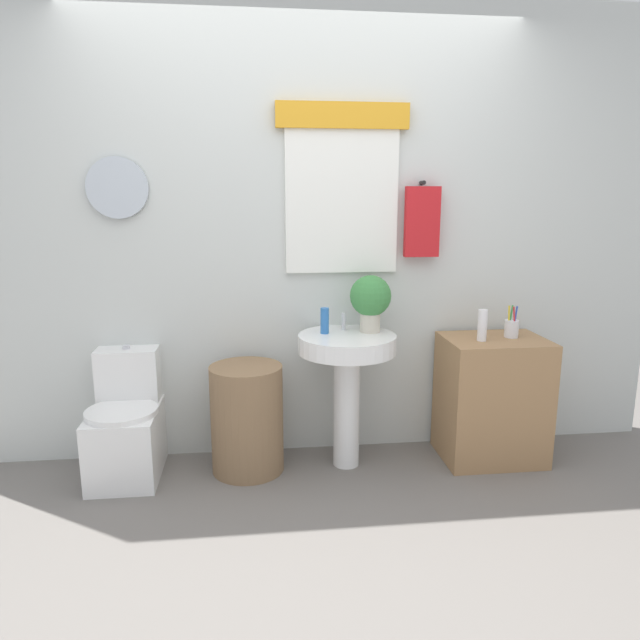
# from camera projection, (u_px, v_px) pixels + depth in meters

# --- Properties ---
(ground_plane) EXTENTS (8.00, 8.00, 0.00)m
(ground_plane) POSITION_uv_depth(u_px,v_px,m) (323.00, 555.00, 2.51)
(ground_plane) COLOR slate
(back_wall) EXTENTS (4.40, 0.18, 2.60)m
(back_wall) POSITION_uv_depth(u_px,v_px,m) (300.00, 235.00, 3.35)
(back_wall) COLOR silver
(back_wall) RESTS_ON ground_plane
(toilet) EXTENTS (0.38, 0.51, 0.71)m
(toilet) POSITION_uv_depth(u_px,v_px,m) (127.00, 428.00, 3.20)
(toilet) COLOR white
(toilet) RESTS_ON ground_plane
(laundry_hamper) EXTENTS (0.40, 0.40, 0.61)m
(laundry_hamper) POSITION_uv_depth(u_px,v_px,m) (247.00, 419.00, 3.23)
(laundry_hamper) COLOR #846647
(laundry_hamper) RESTS_ON ground_plane
(pedestal_sink) EXTENTS (0.55, 0.55, 0.77)m
(pedestal_sink) POSITION_uv_depth(u_px,v_px,m) (347.00, 366.00, 3.24)
(pedestal_sink) COLOR white
(pedestal_sink) RESTS_ON ground_plane
(faucet) EXTENTS (0.03, 0.03, 0.10)m
(faucet) POSITION_uv_depth(u_px,v_px,m) (344.00, 321.00, 3.31)
(faucet) COLOR silver
(faucet) RESTS_ON pedestal_sink
(wooden_cabinet) EXTENTS (0.58, 0.44, 0.73)m
(wooden_cabinet) POSITION_uv_depth(u_px,v_px,m) (492.00, 399.00, 3.38)
(wooden_cabinet) COLOR #9E754C
(wooden_cabinet) RESTS_ON ground_plane
(soap_bottle) EXTENTS (0.05, 0.05, 0.15)m
(soap_bottle) POSITION_uv_depth(u_px,v_px,m) (325.00, 321.00, 3.22)
(soap_bottle) COLOR #2D6BB7
(soap_bottle) RESTS_ON pedestal_sink
(potted_plant) EXTENTS (0.23, 0.23, 0.32)m
(potted_plant) POSITION_uv_depth(u_px,v_px,m) (370.00, 299.00, 3.23)
(potted_plant) COLOR beige
(potted_plant) RESTS_ON pedestal_sink
(lotion_bottle) EXTENTS (0.05, 0.05, 0.18)m
(lotion_bottle) POSITION_uv_depth(u_px,v_px,m) (482.00, 325.00, 3.24)
(lotion_bottle) COLOR white
(lotion_bottle) RESTS_ON wooden_cabinet
(toothbrush_cup) EXTENTS (0.08, 0.08, 0.19)m
(toothbrush_cup) POSITION_uv_depth(u_px,v_px,m) (512.00, 328.00, 3.33)
(toothbrush_cup) COLOR silver
(toothbrush_cup) RESTS_ON wooden_cabinet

